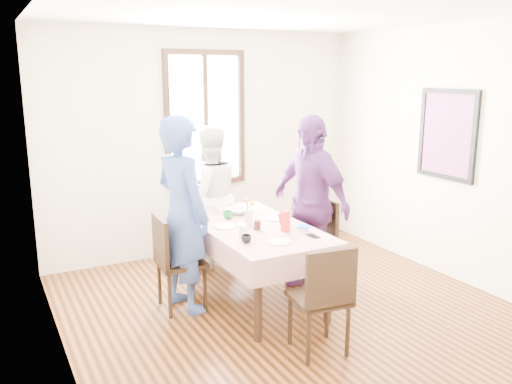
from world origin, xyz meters
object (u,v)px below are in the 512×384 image
Objects in this scene: person_right at (309,203)px; dining_table at (254,263)px; chair_right at (310,244)px; chair_far at (209,227)px; person_far at (209,197)px; chair_left at (181,262)px; person_left at (181,215)px; chair_near at (319,298)px.

dining_table is at bearing -94.48° from person_right.
chair_right is 1.27m from chair_far.
person_far is at bearing 99.56° from chair_far.
person_left reaches higher than chair_left.
person_left is at bearing 167.21° from dining_table.
chair_left reaches higher than dining_table.
chair_right is at bearing 81.20° from person_right.
chair_far is at bearing 146.43° from chair_left.
chair_near is (0.00, -2.23, 0.00)m from chair_far.
chair_right is at bearing 123.84° from person_far.
chair_right and chair_near have the same top height.
person_far is (0.00, 1.10, 0.44)m from dining_table.
chair_left is 1.00× the size of chair_right.
person_right is at bearing 123.13° from person_far.
chair_right is at bearing 4.21° from dining_table.
person_right is at bearing 91.36° from chair_right.
chair_far is (0.00, 1.12, 0.08)m from dining_table.
chair_right is at bearing 87.76° from chair_left.
person_right is (0.67, 0.05, 0.52)m from dining_table.
dining_table is 1.79× the size of chair_right.
person_far reaches higher than chair_right.
person_left reaches higher than person_right.
chair_near is at bearing 90.45° from person_far.
person_far is at bearing 97.30° from chair_near.
chair_far is 1.34m from person_right.
dining_table is 0.71m from chair_left.
dining_table is 0.90× the size of person_right.
chair_far is at bearing -89.55° from person_far.
chair_right is at bearing 66.75° from chair_near.
chair_near is at bearing -166.49° from person_left.
chair_left is 1.43m from person_right.
person_left reaches higher than person_far.
person_far is (-0.69, 1.05, 0.36)m from chair_right.
person_far is at bearing 90.00° from dining_table.
chair_right reaches higher than dining_table.
chair_right is at bearing 132.44° from chair_far.
person_far reaches higher than chair_far.
person_right is (0.67, -1.05, 0.09)m from person_far.
chair_far is at bearing 90.00° from dining_table.
person_right is at bearing 87.70° from chair_left.
chair_near is at bearing 99.56° from chair_far.
person_left reaches higher than chair_far.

